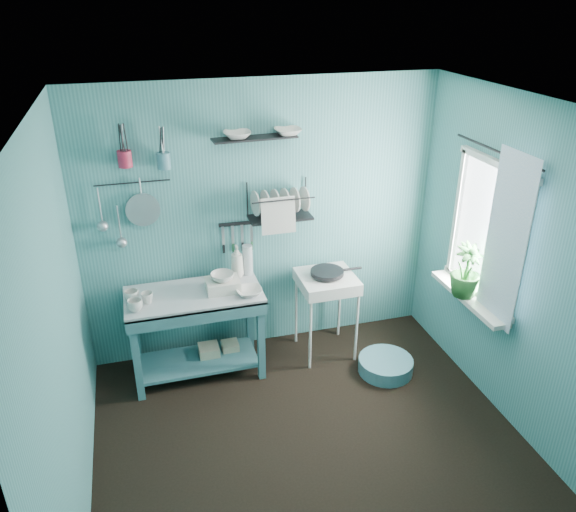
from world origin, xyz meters
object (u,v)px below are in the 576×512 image
object	(u,v)px
frying_pan	(327,272)
storage_tin_large	(209,356)
storage_tin_small	(230,352)
hotplate_stand	(326,314)
work_counter	(197,333)
soap_bottle	(237,261)
dish_rack	(280,201)
potted_plant	(466,270)
wash_tub	(223,285)
mug_left	(135,305)
utensil_cup_magenta	(125,159)
floor_basin	(386,365)
mug_right	(132,296)
colander	(143,210)
utensil_cup_teal	(164,161)
mug_mid	(147,298)
water_bottle	(248,260)

from	to	relation	value
frying_pan	storage_tin_large	world-z (taller)	frying_pan
storage_tin_large	storage_tin_small	size ratio (longest dim) A/B	1.10
hotplate_stand	storage_tin_small	xyz separation A→B (m)	(-0.90, 0.08, -0.30)
work_counter	soap_bottle	world-z (taller)	soap_bottle
work_counter	dish_rack	xyz separation A→B (m)	(0.82, 0.22, 1.07)
frying_pan	work_counter	bearing A→B (deg)	-179.90
work_counter	potted_plant	world-z (taller)	potted_plant
work_counter	wash_tub	bearing A→B (deg)	-11.81
mug_left	soap_bottle	xyz separation A→B (m)	(0.90, 0.36, 0.10)
wash_tub	potted_plant	world-z (taller)	potted_plant
work_counter	soap_bottle	bearing A→B (deg)	18.23
utensil_cup_magenta	storage_tin_small	bearing A→B (deg)	-14.67
mug_left	frying_pan	distance (m)	1.68
hotplate_stand	dish_rack	world-z (taller)	dish_rack
mug_left	floor_basin	distance (m)	2.26
floor_basin	dish_rack	bearing A→B (deg)	139.45
mug_left	mug_right	size ratio (longest dim) A/B	1.00
work_counter	mug_right	world-z (taller)	mug_right
colander	potted_plant	bearing A→B (deg)	-21.49
storage_tin_large	storage_tin_small	world-z (taller)	storage_tin_large
hotplate_stand	utensil_cup_teal	bearing A→B (deg)	177.69
utensil_cup_teal	hotplate_stand	bearing A→B (deg)	-11.40
utensil_cup_teal	storage_tin_large	distance (m)	1.81
mug_mid	dish_rack	bearing A→B (deg)	13.03
mug_right	water_bottle	xyz separation A→B (m)	(1.02, 0.22, 0.09)
mug_mid	utensil_cup_magenta	xyz separation A→B (m)	(-0.04, 0.33, 1.07)
mug_right	floor_basin	bearing A→B (deg)	-12.27
water_bottle	frying_pan	distance (m)	0.72
utensil_cup_magenta	storage_tin_large	size ratio (longest dim) A/B	0.59
mug_left	wash_tub	world-z (taller)	wash_tub
water_bottle	colander	distance (m)	1.01
mug_right	colander	size ratio (longest dim) A/B	0.44
mug_left	hotplate_stand	distance (m)	1.75
mug_right	hotplate_stand	xyz separation A→B (m)	(1.70, 0.00, -0.46)
frying_pan	soap_bottle	bearing A→B (deg)	165.71
work_counter	frying_pan	distance (m)	1.27
mug_mid	floor_basin	distance (m)	2.18
water_bottle	dish_rack	size ratio (longest dim) A/B	0.51
hotplate_stand	mug_mid	bearing A→B (deg)	-168.65
soap_bottle	storage_tin_small	bearing A→B (deg)	-135.00
mug_right	floor_basin	distance (m)	2.31
hotplate_stand	mug_right	bearing A→B (deg)	-170.83
floor_basin	mug_mid	bearing A→B (deg)	168.66
work_counter	mug_right	size ratio (longest dim) A/B	9.31
utensil_cup_magenta	utensil_cup_teal	size ratio (longest dim) A/B	1.00
frying_pan	potted_plant	size ratio (longest dim) A/B	0.66
mug_left	storage_tin_large	distance (m)	0.97
mug_left	soap_bottle	world-z (taller)	soap_bottle
hotplate_stand	utensil_cup_teal	distance (m)	2.01
mug_right	dish_rack	distance (m)	1.48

